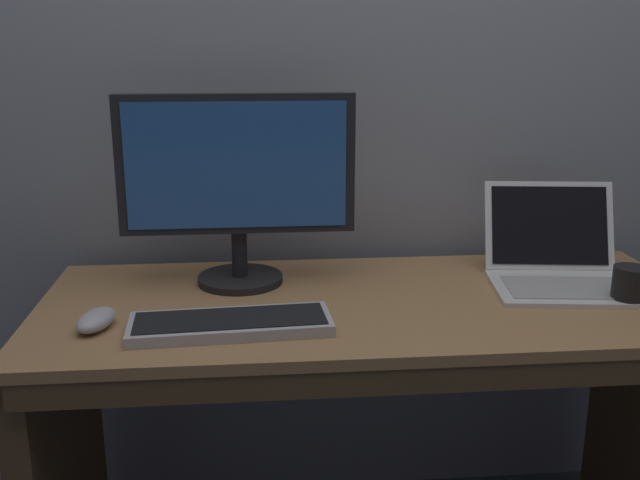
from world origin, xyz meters
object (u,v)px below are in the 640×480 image
object	(u,v)px
external_monitor	(237,178)
computer_mouse	(96,320)
laptop_white	(559,266)
wired_keyboard	(231,324)
coffee_mug	(631,285)

from	to	relation	value
external_monitor	computer_mouse	world-z (taller)	external_monitor
laptop_white	wired_keyboard	world-z (taller)	laptop_white
external_monitor	computer_mouse	size ratio (longest dim) A/B	4.69
laptop_white	external_monitor	bearing A→B (deg)	175.59
external_monitor	coffee_mug	xyz separation A→B (m)	(0.86, -0.20, -0.21)
laptop_white	wired_keyboard	bearing A→B (deg)	-164.04
computer_mouse	coffee_mug	xyz separation A→B (m)	(1.14, 0.04, 0.02)
laptop_white	wired_keyboard	size ratio (longest dim) A/B	0.89
external_monitor	computer_mouse	xyz separation A→B (m)	(-0.28, -0.25, -0.24)
laptop_white	wired_keyboard	xyz separation A→B (m)	(-0.77, -0.22, -0.03)
computer_mouse	coffee_mug	world-z (taller)	coffee_mug
computer_mouse	wired_keyboard	bearing A→B (deg)	8.89
laptop_white	external_monitor	world-z (taller)	external_monitor
wired_keyboard	computer_mouse	distance (m)	0.27
laptop_white	computer_mouse	world-z (taller)	laptop_white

